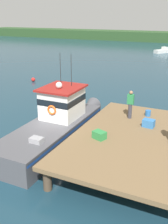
{
  "coord_description": "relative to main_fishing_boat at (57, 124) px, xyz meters",
  "views": [
    {
      "loc": [
        7.54,
        -11.83,
        6.87
      ],
      "look_at": [
        1.2,
        1.52,
        1.4
      ],
      "focal_mm": 42.73,
      "sensor_mm": 36.0,
      "label": 1
    }
  ],
  "objects": [
    {
      "name": "deckhand_by_the_boat",
      "position": [
        3.57,
        2.16,
        1.05
      ],
      "size": [
        0.36,
        0.22,
        1.63
      ],
      "color": "#383842",
      "rests_on": "dock"
    },
    {
      "name": "main_fishing_boat",
      "position": [
        0.0,
        0.0,
        0.0
      ],
      "size": [
        2.54,
        9.8,
        4.8
      ],
      "color": "#4C4C51",
      "rests_on": "ground"
    },
    {
      "name": "dock",
      "position": [
        4.6,
        -0.08,
        0.07
      ],
      "size": [
        6.0,
        9.0,
        1.2
      ],
      "color": "#4C3D2D",
      "rests_on": "ground"
    },
    {
      "name": "mooring_buoy_channel_marker",
      "position": [
        -9.65,
        11.11,
        -0.8
      ],
      "size": [
        0.41,
        0.41,
        0.41
      ],
      "primitive_type": "sphere",
      "color": "red",
      "rests_on": "ground"
    },
    {
      "name": "bait_bucket",
      "position": [
        4.45,
        2.95,
        0.36
      ],
      "size": [
        0.32,
        0.32,
        0.34
      ],
      "primitive_type": "cylinder",
      "color": "#2866B2",
      "rests_on": "dock"
    },
    {
      "name": "moored_boat_far_left",
      "position": [
        -0.92,
        39.92,
        -0.64
      ],
      "size": [
        3.05,
        3.97,
        1.07
      ],
      "color": "silver",
      "rests_on": "ground"
    },
    {
      "name": "crate_single_by_cleat",
      "position": [
        3.02,
        -1.1,
        0.38
      ],
      "size": [
        0.72,
        0.62,
        0.38
      ],
      "primitive_type": "cube",
      "rotation": [
        0.0,
        0.0,
        -0.36
      ],
      "color": "#2D8442",
      "rests_on": "dock"
    },
    {
      "name": "ground_plane",
      "position": [
        -0.2,
        -0.08,
        -1.01
      ],
      "size": [
        200.0,
        200.0,
        0.0
      ],
      "primitive_type": "plane",
      "color": "#193847"
    },
    {
      "name": "crate_stack_near_edge",
      "position": [
        4.84,
        1.34,
        0.4
      ],
      "size": [
        0.64,
        0.49,
        0.41
      ],
      "primitive_type": "cube",
      "rotation": [
        0.0,
        0.0,
        -0.09
      ],
      "color": "#3370B2",
      "rests_on": "dock"
    }
  ]
}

